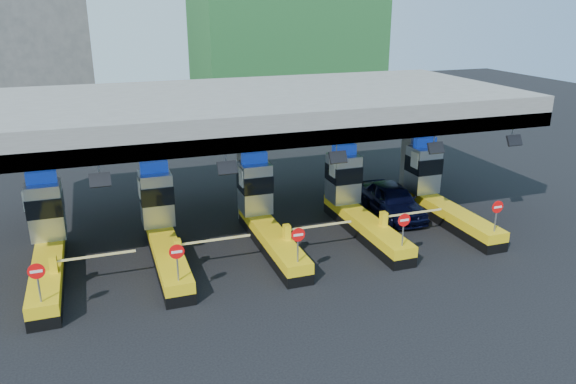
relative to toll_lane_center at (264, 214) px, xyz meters
name	(u,v)px	position (x,y,z in m)	size (l,w,h in m)	color
ground	(266,242)	(0.00, -0.28, -1.40)	(120.00, 120.00, 0.00)	black
toll_canopy	(248,110)	(0.00, 2.59, 4.74)	(28.00, 12.09, 7.00)	slate
toll_lane_far_left	(47,241)	(-10.00, 0.00, 0.00)	(4.43, 8.00, 4.16)	black
toll_lane_left	(162,226)	(-5.00, 0.00, 0.00)	(4.43, 8.00, 4.16)	black
toll_lane_center	(264,214)	(0.00, 0.00, 0.00)	(4.43, 8.00, 4.16)	black
toll_lane_right	(355,202)	(5.00, 0.00, 0.00)	(4.43, 8.00, 4.16)	black
toll_lane_far_right	(437,192)	(10.00, 0.00, 0.00)	(4.43, 8.00, 4.16)	black
bg_building_concrete	(10,28)	(-14.00, 35.72, 7.60)	(14.00, 10.00, 18.00)	#4C4C49
van	(393,200)	(7.76, 0.88, -0.48)	(2.16, 5.38, 1.83)	black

